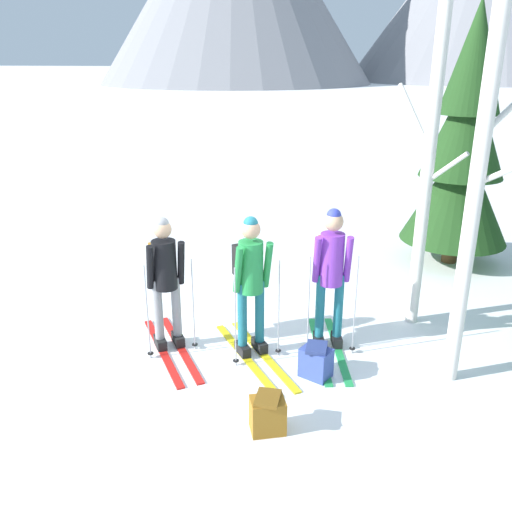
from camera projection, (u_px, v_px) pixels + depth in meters
The scene contains 9 objects.
ground_plane at pixel (240, 346), 6.63m from camera, with size 400.00×400.00×0.00m, color white.
skier_in_black at pixel (165, 277), 6.31m from camera, with size 1.20×1.57×1.64m.
skier_in_green at pixel (250, 279), 6.15m from camera, with size 1.27×1.59×1.69m.
skier_in_purple at pixel (331, 271), 6.30m from camera, with size 0.65×1.62×1.74m.
pine_tree_mid at pixel (463, 150), 8.69m from camera, with size 1.73×1.73×4.19m.
birch_tree_tall at pixel (477, 194), 5.26m from camera, with size 0.83×0.98×4.09m.
birch_tree_slender at pixel (427, 175), 6.58m from camera, with size 0.83×0.87×3.90m.
backpack_on_snow_front at pixel (316, 361), 5.94m from camera, with size 0.39×0.35×0.38m.
backpack_on_snow_beside at pixel (268, 414), 5.06m from camera, with size 0.39×0.34×0.38m.
Camera 1 is at (1.36, -5.69, 3.32)m, focal length 38.02 mm.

